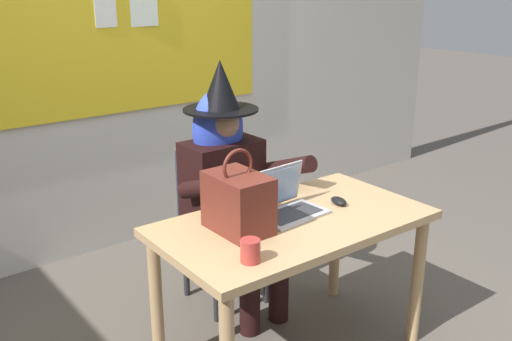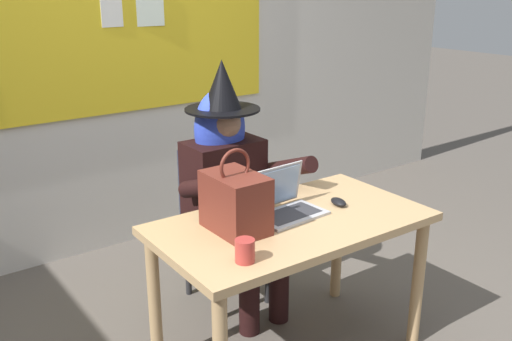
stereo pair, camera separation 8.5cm
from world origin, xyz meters
TOP-DOWN VIEW (x-y plane):
  - wall_back_bulletin at (0.00, 1.78)m, footprint 6.66×1.93m
  - desk_main at (0.14, 0.04)m, footprint 1.30×0.73m
  - chair_at_desk at (0.19, 0.75)m, footprint 0.44×0.44m
  - person_costumed at (0.19, 0.63)m, footprint 0.59×0.66m
  - laptop at (0.15, 0.12)m, footprint 0.35×0.26m
  - computer_mouse at (0.43, 0.04)m, footprint 0.08×0.11m
  - handbag at (-0.14, 0.10)m, footprint 0.20×0.30m
  - coffee_mug at (-0.28, -0.18)m, footprint 0.08×0.08m

SIDE VIEW (x-z plane):
  - chair_at_desk at x=0.19m, z-range 0.05..0.94m
  - desk_main at x=0.14m, z-range 0.27..1.01m
  - computer_mouse at x=0.43m, z-range 0.74..0.77m
  - person_costumed at x=0.19m, z-range 0.08..1.48m
  - coffee_mug at x=-0.28m, z-range 0.74..0.83m
  - laptop at x=0.15m, z-range 0.68..0.90m
  - handbag at x=-0.14m, z-range 0.68..1.06m
  - wall_back_bulletin at x=0.00m, z-range 0.01..2.75m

